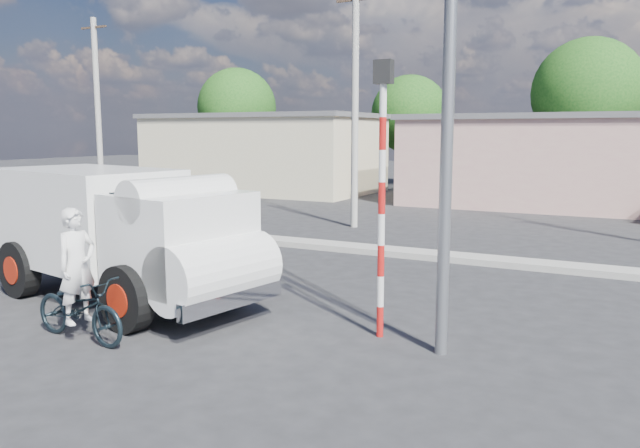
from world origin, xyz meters
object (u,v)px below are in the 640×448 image
at_px(streetlight, 439,9).
at_px(truck, 123,230).
at_px(traffic_pole, 382,176).
at_px(cyclist, 78,284).
at_px(bicycle, 80,308).

bearing_deg(streetlight, truck, -179.54).
bearing_deg(traffic_pole, streetlight, -17.73).
xyz_separation_m(cyclist, streetlight, (5.08, 2.06, 4.05)).
height_order(truck, cyclist, truck).
height_order(bicycle, traffic_pole, traffic_pole).
relative_size(cyclist, traffic_pole, 0.42).
height_order(bicycle, streetlight, streetlight).
bearing_deg(truck, streetlight, 11.40).
xyz_separation_m(truck, bicycle, (1.01, -2.01, -0.89)).
relative_size(traffic_pole, streetlight, 0.48).
bearing_deg(cyclist, traffic_pole, -55.65).
xyz_separation_m(truck, streetlight, (6.08, 0.05, 3.55)).
relative_size(truck, traffic_pole, 1.48).
xyz_separation_m(traffic_pole, streetlight, (0.94, -0.30, 2.37)).
relative_size(truck, streetlight, 0.72).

